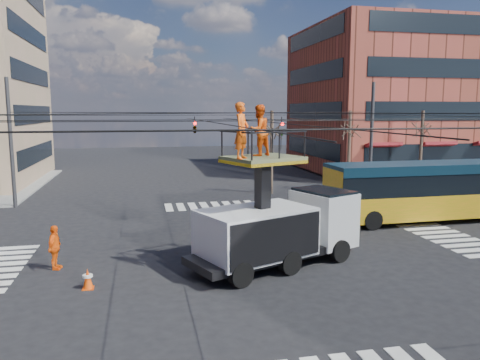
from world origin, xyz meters
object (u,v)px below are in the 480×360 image
Objects in this scene: city_bus at (430,190)px; worker_ground at (55,248)px; utility_truck at (279,213)px; flagger at (334,218)px; traffic_cone at (88,279)px.

worker_ground is at bearing -168.25° from city_bus.
flagger is at bearing 16.49° from utility_truck.
flagger is (10.60, 4.02, 0.68)m from traffic_cone.
city_bus reaches higher than traffic_cone.
utility_truck is 4.68m from flagger.
city_bus is 6.78× the size of worker_ground.
utility_truck reaches higher than worker_ground.
flagger is at bearing -160.32° from city_bus.
utility_truck is 0.63× the size of city_bus.
worker_ground is (-18.67, -4.21, -0.87)m from city_bus.
utility_truck is at bearing -153.12° from city_bus.
flagger is at bearing 20.74° from traffic_cone.
utility_truck is at bearing 9.14° from traffic_cone.
traffic_cone is at bearing -94.82° from flagger.
city_bus is 5.62× the size of flagger.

